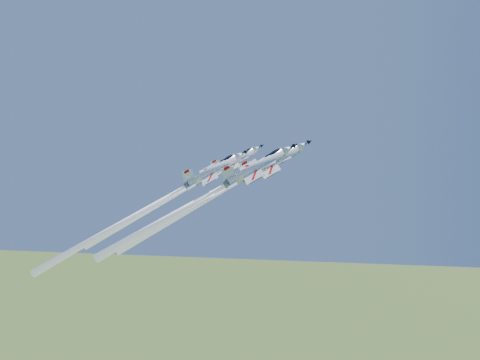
# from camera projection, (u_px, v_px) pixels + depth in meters

# --- Properties ---
(jet_lead) EXTENTS (39.41, 16.21, 34.06)m
(jet_lead) POSITION_uv_depth(u_px,v_px,m) (219.00, 193.00, 125.08)
(jet_lead) COLOR white
(jet_left) EXTENTS (36.33, 15.20, 32.50)m
(jet_left) POSITION_uv_depth(u_px,v_px,m) (178.00, 194.00, 128.85)
(jet_left) COLOR white
(jet_right) EXTENTS (38.28, 15.76, 33.00)m
(jet_right) POSITION_uv_depth(u_px,v_px,m) (201.00, 199.00, 117.10)
(jet_right) COLOR white
(jet_slot) EXTENTS (41.71, 17.29, 37.18)m
(jet_slot) POSITION_uv_depth(u_px,v_px,m) (145.00, 209.00, 121.97)
(jet_slot) COLOR white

